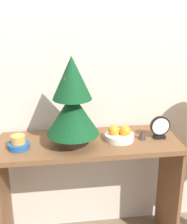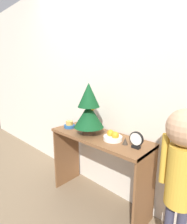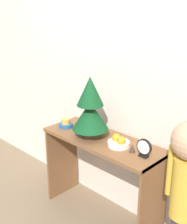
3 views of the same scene
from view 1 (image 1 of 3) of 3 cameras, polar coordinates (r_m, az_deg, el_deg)
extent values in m
cube|color=beige|center=(1.95, -1.73, 11.05)|extent=(7.00, 0.05, 2.50)
cube|color=brown|center=(1.86, -0.74, -5.74)|extent=(1.07, 0.40, 0.03)
cube|color=brown|center=(2.06, -15.85, -15.56)|extent=(0.02, 0.37, 0.76)
cube|color=brown|center=(2.16, 13.59, -13.49)|extent=(0.02, 0.37, 0.76)
cylinder|color=#4C3828|center=(1.80, -3.72, -5.32)|extent=(0.14, 0.14, 0.05)
cylinder|color=brown|center=(1.78, -3.75, -4.01)|extent=(0.02, 0.02, 0.04)
cone|color=#0F421E|center=(1.74, -3.84, -0.30)|extent=(0.30, 0.30, 0.24)
cone|color=#0F421E|center=(1.68, -4.00, 6.30)|extent=(0.22, 0.22, 0.24)
sphere|color=#2D4CA8|center=(1.72, -6.47, 2.76)|extent=(0.05, 0.05, 0.05)
sphere|color=red|center=(1.66, -4.85, 5.96)|extent=(0.04, 0.04, 0.04)
sphere|color=gold|center=(1.72, -2.33, 2.37)|extent=(0.04, 0.04, 0.04)
sphere|color=gold|center=(1.75, -4.92, 4.57)|extent=(0.05, 0.05, 0.05)
cylinder|color=silver|center=(1.87, 4.74, -4.56)|extent=(0.17, 0.17, 0.04)
sphere|color=orange|center=(1.86, 5.80, -3.51)|extent=(0.07, 0.07, 0.07)
sphere|color=orange|center=(1.86, 3.75, -3.46)|extent=(0.07, 0.07, 0.07)
cylinder|color=#235189|center=(1.81, -13.50, -6.01)|extent=(0.12, 0.12, 0.03)
cylinder|color=gold|center=(1.80, -13.60, -4.87)|extent=(0.08, 0.08, 0.05)
cube|color=black|center=(1.93, 11.93, -4.42)|extent=(0.07, 0.04, 0.02)
cylinder|color=black|center=(1.91, 12.08, -2.48)|extent=(0.12, 0.02, 0.12)
cylinder|color=white|center=(1.90, 12.18, -2.59)|extent=(0.10, 0.00, 0.10)
cone|color=#382D23|center=(1.89, 8.91, -4.04)|extent=(0.05, 0.05, 0.06)
camera|label=2|loc=(1.38, 62.52, 1.45)|focal=28.00mm
camera|label=3|loc=(1.80, 87.32, 11.09)|focal=50.00mm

